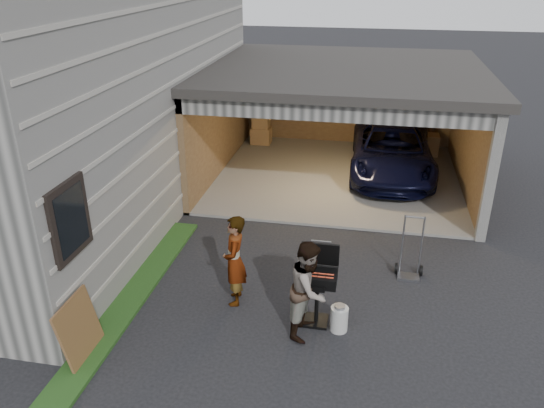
{
  "coord_description": "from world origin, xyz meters",
  "views": [
    {
      "loc": [
        1.52,
        -6.69,
        5.28
      ],
      "look_at": [
        -0.17,
        2.03,
        1.15
      ],
      "focal_mm": 35.0,
      "sensor_mm": 36.0,
      "label": 1
    }
  ],
  "objects": [
    {
      "name": "minivan",
      "position": [
        2.1,
        6.9,
        0.62
      ],
      "size": [
        2.15,
        4.52,
        1.25
      ],
      "primitive_type": "imported",
      "rotation": [
        0.0,
        0.0,
        0.02
      ],
      "color": "black",
      "rests_on": "ground"
    },
    {
      "name": "ground",
      "position": [
        0.0,
        0.0,
        0.0
      ],
      "size": [
        80.0,
        80.0,
        0.0
      ],
      "primitive_type": "plane",
      "color": "black",
      "rests_on": "ground"
    },
    {
      "name": "garage",
      "position": [
        0.76,
        6.79,
        1.87
      ],
      "size": [
        6.8,
        6.3,
        2.9
      ],
      "color": "#605E59",
      "rests_on": "ground"
    },
    {
      "name": "plywood_panel",
      "position": [
        -2.34,
        -1.23,
        0.47
      ],
      "size": [
        0.24,
        0.86,
        0.95
      ],
      "primitive_type": "cube",
      "rotation": [
        0.0,
        -0.21,
        0.0
      ],
      "color": "brown",
      "rests_on": "ground"
    },
    {
      "name": "propane_tank",
      "position": [
        1.27,
        0.08,
        0.21
      ],
      "size": [
        0.33,
        0.33,
        0.41
      ],
      "primitive_type": "cylinder",
      "rotation": [
        0.0,
        0.0,
        -0.23
      ],
      "color": "silver",
      "rests_on": "ground"
    },
    {
      "name": "bbq_grill",
      "position": [
        0.9,
        0.23,
        0.78
      ],
      "size": [
        0.59,
        0.52,
        1.31
      ],
      "color": "black",
      "rests_on": "ground"
    },
    {
      "name": "man",
      "position": [
        0.8,
        -0.05,
        0.78
      ],
      "size": [
        0.74,
        0.87,
        1.57
      ],
      "primitive_type": "imported",
      "rotation": [
        0.0,
        0.0,
        1.36
      ],
      "color": "#3E2A18",
      "rests_on": "ground"
    },
    {
      "name": "woman",
      "position": [
        -0.5,
        0.52,
        0.79
      ],
      "size": [
        0.48,
        0.63,
        1.58
      ],
      "primitive_type": "imported",
      "rotation": [
        0.0,
        0.0,
        -1.39
      ],
      "color": "silver",
      "rests_on": "ground"
    },
    {
      "name": "groundcover_strip",
      "position": [
        -2.25,
        -1.0,
        0.03
      ],
      "size": [
        0.5,
        8.0,
        0.06
      ],
      "primitive_type": "cube",
      "color": "#193814",
      "rests_on": "ground"
    },
    {
      "name": "hand_truck",
      "position": [
        2.4,
        1.88,
        0.23
      ],
      "size": [
        0.49,
        0.36,
        1.19
      ],
      "rotation": [
        0.0,
        0.0,
        -0.02
      ],
      "color": "slate",
      "rests_on": "ground"
    },
    {
      "name": "house",
      "position": [
        -6.0,
        4.0,
        2.75
      ],
      "size": [
        7.0,
        11.0,
        5.5
      ],
      "primitive_type": "cube",
      "color": "#474744",
      "rests_on": "ground"
    }
  ]
}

